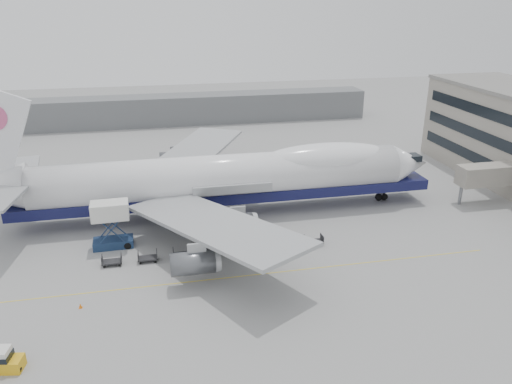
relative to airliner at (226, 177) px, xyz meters
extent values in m
plane|color=gray|center=(-0.64, -12.00, -5.62)|extent=(260.00, 260.00, 0.00)
cube|color=gold|center=(-0.64, -18.00, -5.62)|extent=(60.00, 0.15, 0.01)
cube|color=gray|center=(39.36, -4.00, -1.12)|extent=(9.00, 3.00, 3.00)
cylinder|color=slate|center=(35.36, -4.00, -4.12)|extent=(0.50, 0.50, 3.00)
cube|color=slate|center=(-10.64, 58.00, -2.12)|extent=(110.00, 8.00, 7.00)
cylinder|color=white|center=(-0.64, 0.00, 0.08)|extent=(52.00, 6.40, 6.40)
cube|color=#10123E|center=(0.36, 0.00, -2.48)|extent=(60.00, 5.76, 1.50)
cone|color=white|center=(28.36, 0.00, 0.08)|extent=(6.00, 6.40, 6.40)
ellipsoid|color=white|center=(14.96, 0.00, 1.84)|extent=(20.67, 5.78, 4.56)
cube|color=#9EA0A3|center=(-3.64, -14.28, -0.52)|extent=(20.35, 26.74, 2.26)
cube|color=#9EA0A3|center=(-3.64, 14.28, -0.52)|extent=(20.35, 26.74, 2.26)
cylinder|color=#595B60|center=(-6.64, 19.00, -2.72)|extent=(4.80, 2.60, 2.60)
cylinder|color=#595B60|center=(-0.64, 10.00, -2.72)|extent=(4.80, 2.60, 2.60)
cylinder|color=#595B60|center=(-0.64, -10.00, -2.72)|extent=(4.80, 2.60, 2.60)
cylinder|color=#595B60|center=(-6.64, -19.00, -2.72)|extent=(4.80, 2.60, 2.60)
cylinder|color=slate|center=(24.36, 0.00, -4.37)|extent=(0.36, 0.36, 2.50)
cylinder|color=black|center=(24.36, 0.00, -5.07)|extent=(1.10, 0.45, 1.10)
cylinder|color=slate|center=(-3.64, -3.00, -4.37)|extent=(0.36, 0.36, 2.50)
cylinder|color=black|center=(-3.64, -3.00, -5.07)|extent=(1.10, 0.45, 1.10)
cylinder|color=slate|center=(-3.64, 3.00, -4.37)|extent=(0.36, 0.36, 2.50)
cylinder|color=black|center=(-3.64, 3.00, -5.07)|extent=(1.10, 0.45, 1.10)
cube|color=navy|center=(-15.77, -7.50, -5.08)|extent=(4.99, 2.49, 1.08)
cube|color=silver|center=(-15.77, -7.50, -0.62)|extent=(4.60, 2.67, 2.17)
cube|color=navy|center=(-15.77, -8.58, -2.82)|extent=(3.52, 0.21, 3.89)
cube|color=navy|center=(-15.77, -6.42, -2.82)|extent=(3.52, 0.21, 3.89)
cube|color=slate|center=(-15.77, -5.92, -0.62)|extent=(2.39, 1.24, 0.15)
cylinder|color=black|center=(-17.54, -8.49, -5.18)|extent=(0.89, 0.34, 0.89)
cylinder|color=black|center=(-17.54, -6.51, -5.18)|extent=(0.89, 0.34, 0.89)
cylinder|color=black|center=(-13.99, -8.49, -5.18)|extent=(0.89, 0.34, 0.89)
cylinder|color=black|center=(-13.99, -6.51, -5.18)|extent=(0.89, 0.34, 0.89)
cube|color=gold|center=(-23.51, -28.88, -5.06)|extent=(3.13, 2.05, 1.14)
cube|color=silver|center=(-23.82, -28.83, -4.02)|extent=(1.89, 1.72, 1.03)
cube|color=black|center=(-23.82, -28.83, -4.23)|extent=(2.01, 1.84, 0.52)
cylinder|color=black|center=(-22.48, -29.56, -5.26)|extent=(0.72, 0.31, 0.72)
cylinder|color=black|center=(-22.48, -28.21, -5.26)|extent=(0.72, 0.31, 0.72)
cone|color=orange|center=(-18.36, -20.71, -5.36)|extent=(0.35, 0.35, 0.54)
cube|color=orange|center=(-18.36, -20.71, -5.61)|extent=(0.36, 0.36, 0.03)
cube|color=#2D2D30|center=(-15.70, -12.30, -5.17)|extent=(2.30, 1.35, 0.18)
cube|color=#2D2D30|center=(-16.80, -12.30, -4.77)|extent=(0.08, 1.35, 0.90)
cube|color=#2D2D30|center=(-14.60, -12.30, -4.77)|extent=(0.08, 1.35, 0.90)
cylinder|color=black|center=(-16.55, -12.85, -5.47)|extent=(0.30, 0.12, 0.30)
cylinder|color=black|center=(-16.55, -11.75, -5.47)|extent=(0.30, 0.12, 0.30)
cylinder|color=black|center=(-14.85, -12.85, -5.47)|extent=(0.30, 0.12, 0.30)
cylinder|color=black|center=(-14.85, -11.75, -5.47)|extent=(0.30, 0.12, 0.30)
cube|color=#2D2D30|center=(-11.53, -12.30, -5.17)|extent=(2.30, 1.35, 0.18)
cube|color=#2D2D30|center=(-12.63, -12.30, -4.77)|extent=(0.08, 1.35, 0.90)
cube|color=#2D2D30|center=(-10.43, -12.30, -4.77)|extent=(0.08, 1.35, 0.90)
cylinder|color=black|center=(-12.38, -12.85, -5.47)|extent=(0.30, 0.12, 0.30)
cylinder|color=black|center=(-12.38, -11.75, -5.47)|extent=(0.30, 0.12, 0.30)
cylinder|color=black|center=(-10.68, -12.85, -5.47)|extent=(0.30, 0.12, 0.30)
cylinder|color=black|center=(-10.68, -11.75, -5.47)|extent=(0.30, 0.12, 0.30)
cube|color=#2D2D30|center=(-7.37, -12.30, -5.17)|extent=(2.30, 1.35, 0.18)
cube|color=#2D2D30|center=(-8.47, -12.30, -4.77)|extent=(0.08, 1.35, 0.90)
cube|color=#2D2D30|center=(-6.27, -12.30, -4.77)|extent=(0.08, 1.35, 0.90)
cylinder|color=black|center=(-8.22, -12.85, -5.47)|extent=(0.30, 0.12, 0.30)
cylinder|color=black|center=(-8.22, -11.75, -5.47)|extent=(0.30, 0.12, 0.30)
cylinder|color=black|center=(-6.52, -12.85, -5.47)|extent=(0.30, 0.12, 0.30)
cylinder|color=black|center=(-6.52, -11.75, -5.47)|extent=(0.30, 0.12, 0.30)
cube|color=#2D2D30|center=(-3.20, -12.30, -5.17)|extent=(2.30, 1.35, 0.18)
cube|color=#2D2D30|center=(-4.30, -12.30, -4.77)|extent=(0.08, 1.35, 0.90)
cube|color=#2D2D30|center=(-2.10, -12.30, -4.77)|extent=(0.08, 1.35, 0.90)
cylinder|color=black|center=(-4.05, -12.85, -5.47)|extent=(0.30, 0.12, 0.30)
cylinder|color=black|center=(-4.05, -11.75, -5.47)|extent=(0.30, 0.12, 0.30)
cylinder|color=black|center=(-2.35, -12.85, -5.47)|extent=(0.30, 0.12, 0.30)
cylinder|color=black|center=(-2.35, -11.75, -5.47)|extent=(0.30, 0.12, 0.30)
cube|color=#2D2D30|center=(0.97, -12.30, -5.17)|extent=(2.30, 1.35, 0.18)
cube|color=#2D2D30|center=(-0.13, -12.30, -4.77)|extent=(0.08, 1.35, 0.90)
cube|color=#2D2D30|center=(2.07, -12.30, -4.77)|extent=(0.08, 1.35, 0.90)
cylinder|color=black|center=(0.12, -12.85, -5.47)|extent=(0.30, 0.12, 0.30)
cylinder|color=black|center=(0.12, -11.75, -5.47)|extent=(0.30, 0.12, 0.30)
cylinder|color=black|center=(1.82, -12.85, -5.47)|extent=(0.30, 0.12, 0.30)
cylinder|color=black|center=(1.82, -11.75, -5.47)|extent=(0.30, 0.12, 0.30)
cube|color=#2D2D30|center=(5.13, -12.30, -5.17)|extent=(2.30, 1.35, 0.18)
cube|color=#2D2D30|center=(4.03, -12.30, -4.77)|extent=(0.08, 1.35, 0.90)
cube|color=#2D2D30|center=(6.23, -12.30, -4.77)|extent=(0.08, 1.35, 0.90)
cylinder|color=black|center=(4.28, -12.85, -5.47)|extent=(0.30, 0.12, 0.30)
cylinder|color=black|center=(4.28, -11.75, -5.47)|extent=(0.30, 0.12, 0.30)
cylinder|color=black|center=(5.98, -12.85, -5.47)|extent=(0.30, 0.12, 0.30)
cylinder|color=black|center=(5.98, -11.75, -5.47)|extent=(0.30, 0.12, 0.30)
cube|color=#2D2D30|center=(9.30, -12.30, -5.17)|extent=(2.30, 1.35, 0.18)
cube|color=#2D2D30|center=(8.20, -12.30, -4.77)|extent=(0.08, 1.35, 0.90)
cube|color=#2D2D30|center=(10.40, -12.30, -4.77)|extent=(0.08, 1.35, 0.90)
cylinder|color=black|center=(8.45, -12.85, -5.47)|extent=(0.30, 0.12, 0.30)
cylinder|color=black|center=(8.45, -11.75, -5.47)|extent=(0.30, 0.12, 0.30)
cylinder|color=black|center=(10.15, -12.85, -5.47)|extent=(0.30, 0.12, 0.30)
cylinder|color=black|center=(10.15, -11.75, -5.47)|extent=(0.30, 0.12, 0.30)
camera|label=1|loc=(-9.67, -66.63, 24.02)|focal=35.00mm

